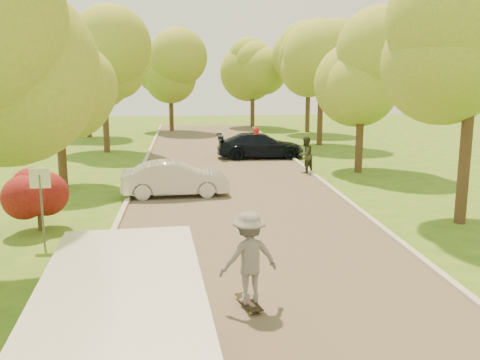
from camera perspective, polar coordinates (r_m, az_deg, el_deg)
name	(u,v)px	position (r m, az deg, el deg)	size (l,w,h in m)	color
ground	(275,295)	(11.78, 3.74, -12.16)	(100.00, 100.00, 0.00)	#326518
road	(238,205)	(19.32, -0.17, -2.71)	(8.00, 60.00, 0.01)	#4C4438
curb_left	(125,207)	(19.34, -12.21, -2.78)	(0.18, 60.00, 0.12)	#B2AD9E
curb_right	(348,201)	(20.10, 11.40, -2.22)	(0.18, 60.00, 0.12)	#B2AD9E
street_sign	(41,190)	(15.50, -20.49, -1.04)	(0.55, 0.06, 2.17)	#59595E
red_shrub	(38,195)	(17.14, -20.77, -1.52)	(1.70, 1.70, 1.95)	#382619
tree_l_midb	(61,76)	(23.19, -18.52, 10.49)	(4.30, 4.20, 6.62)	#382619
tree_l_far	(106,60)	(32.98, -14.06, 12.35)	(4.92, 4.80, 7.79)	#382619
tree_r_midb	(367,69)	(26.05, 13.35, 11.44)	(4.51, 4.40, 7.01)	#382619
tree_r_far	(325,55)	(35.84, 9.09, 13.01)	(5.33, 5.20, 8.34)	#382619
tree_bg_a	(89,64)	(41.24, -15.83, 11.77)	(5.12, 5.00, 7.72)	#382619
tree_bg_b	(312,62)	(43.83, 7.64, 12.33)	(5.12, 5.00, 7.95)	#382619
tree_bg_c	(173,69)	(44.66, -7.17, 11.66)	(4.92, 4.80, 7.33)	#382619
tree_bg_d	(255,66)	(47.05, 1.63, 12.08)	(5.12, 5.00, 7.72)	#382619
minivan	(123,356)	(7.47, -12.33, -17.91)	(2.48, 5.58, 2.03)	white
silver_sedan	(175,179)	(20.82, -6.97, 0.13)	(1.44, 4.12, 1.36)	silver
dark_sedan	(260,146)	(30.04, 2.17, 3.69)	(1.98, 4.87, 1.41)	black
longboard	(249,302)	(11.17, 0.95, -12.91)	(0.51, 1.01, 0.11)	black
skateboarder	(249,257)	(10.81, 0.97, -8.25)	(1.22, 0.70, 1.89)	slate
person_striped	(256,143)	(29.59, 1.70, 3.95)	(0.65, 0.43, 1.79)	#B41B1F
person_olive	(305,155)	(25.59, 7.00, 2.67)	(0.85, 0.66, 1.76)	#2E3520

